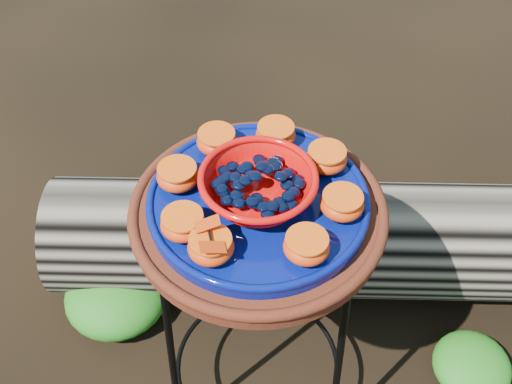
# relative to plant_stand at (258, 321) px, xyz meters

# --- Properties ---
(plant_stand) EXTENTS (0.44, 0.44, 0.70)m
(plant_stand) POSITION_rel_plant_stand_xyz_m (0.00, 0.00, 0.00)
(plant_stand) COLOR black
(plant_stand) RESTS_ON ground
(terracotta_saucer) EXTENTS (0.46, 0.46, 0.04)m
(terracotta_saucer) POSITION_rel_plant_stand_xyz_m (0.00, 0.00, 0.37)
(terracotta_saucer) COLOR #3E1208
(terracotta_saucer) RESTS_ON plant_stand
(cobalt_plate) EXTENTS (0.40, 0.40, 0.03)m
(cobalt_plate) POSITION_rel_plant_stand_xyz_m (0.00, 0.00, 0.40)
(cobalt_plate) COLOR #000C4A
(cobalt_plate) RESTS_ON terracotta_saucer
(red_bowl) EXTENTS (0.20, 0.20, 0.06)m
(red_bowl) POSITION_rel_plant_stand_xyz_m (0.00, 0.00, 0.44)
(red_bowl) COLOR red
(red_bowl) RESTS_ON cobalt_plate
(glass_gems) EXTENTS (0.15, 0.15, 0.03)m
(glass_gems) POSITION_rel_plant_stand_xyz_m (0.00, 0.00, 0.48)
(glass_gems) COLOR black
(glass_gems) RESTS_ON red_bowl
(orange_half_0) EXTENTS (0.08, 0.08, 0.04)m
(orange_half_0) POSITION_rel_plant_stand_xyz_m (-0.07, -0.13, 0.44)
(orange_half_0) COLOR red
(orange_half_0) RESTS_ON cobalt_plate
(orange_half_1) EXTENTS (0.08, 0.08, 0.04)m
(orange_half_1) POSITION_rel_plant_stand_xyz_m (0.09, -0.12, 0.44)
(orange_half_1) COLOR red
(orange_half_1) RESTS_ON cobalt_plate
(orange_half_2) EXTENTS (0.08, 0.08, 0.04)m
(orange_half_2) POSITION_rel_plant_stand_xyz_m (0.15, -0.02, 0.44)
(orange_half_2) COLOR red
(orange_half_2) RESTS_ON cobalt_plate
(orange_half_3) EXTENTS (0.08, 0.08, 0.04)m
(orange_half_3) POSITION_rel_plant_stand_xyz_m (0.12, 0.09, 0.44)
(orange_half_3) COLOR red
(orange_half_3) RESTS_ON cobalt_plate
(orange_half_4) EXTENTS (0.08, 0.08, 0.04)m
(orange_half_4) POSITION_rel_plant_stand_xyz_m (0.02, 0.15, 0.44)
(orange_half_4) COLOR red
(orange_half_4) RESTS_ON cobalt_plate
(orange_half_5) EXTENTS (0.08, 0.08, 0.04)m
(orange_half_5) POSITION_rel_plant_stand_xyz_m (-0.09, 0.12, 0.44)
(orange_half_5) COLOR red
(orange_half_5) RESTS_ON cobalt_plate
(orange_half_6) EXTENTS (0.08, 0.08, 0.04)m
(orange_half_6) POSITION_rel_plant_stand_xyz_m (-0.15, 0.02, 0.44)
(orange_half_6) COLOR red
(orange_half_6) RESTS_ON cobalt_plate
(orange_half_7) EXTENTS (0.08, 0.08, 0.04)m
(orange_half_7) POSITION_rel_plant_stand_xyz_m (-0.12, -0.09, 0.44)
(orange_half_7) COLOR red
(orange_half_7) RESTS_ON cobalt_plate
(butterfly) EXTENTS (0.10, 0.08, 0.02)m
(butterfly) POSITION_rel_plant_stand_xyz_m (-0.07, -0.13, 0.46)
(butterfly) COLOR red
(butterfly) RESTS_ON orange_half_0
(driftwood_log) EXTENTS (1.80, 0.55, 0.33)m
(driftwood_log) POSITION_rel_plant_stand_xyz_m (0.28, 0.40, -0.18)
(driftwood_log) COLOR black
(driftwood_log) RESTS_ON ground
(foliage_left) EXTENTS (0.30, 0.30, 0.15)m
(foliage_left) POSITION_rel_plant_stand_xyz_m (-0.42, 0.23, -0.28)
(foliage_left) COLOR #1B6B16
(foliage_left) RESTS_ON ground
(foliage_right) EXTENTS (0.21, 0.21, 0.10)m
(foliage_right) POSITION_rel_plant_stand_xyz_m (0.57, 0.09, -0.30)
(foliage_right) COLOR #1B6B16
(foliage_right) RESTS_ON ground
(foliage_back) EXTENTS (0.31, 0.31, 0.15)m
(foliage_back) POSITION_rel_plant_stand_xyz_m (-0.14, 0.51, -0.27)
(foliage_back) COLOR #1B6B16
(foliage_back) RESTS_ON ground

